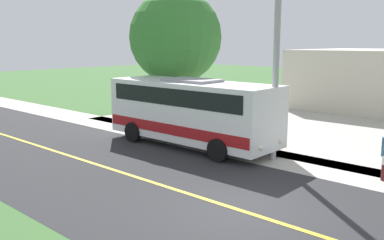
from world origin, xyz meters
TOP-DOWN VIEW (x-y plane):
  - ground_plane at (0.00, 0.00)m, footprint 120.00×120.00m
  - road_surface at (0.00, 0.00)m, footprint 8.00×100.00m
  - sidewalk at (-5.20, 0.00)m, footprint 2.40×100.00m
  - road_centre_line at (0.00, 0.00)m, footprint 0.16×100.00m
  - shuttle_bus_front at (-4.55, -5.93)m, footprint 2.76×8.05m
  - street_light_pole at (-4.89, -2.11)m, footprint 1.97×0.24m
  - tree_curbside at (-7.40, -9.63)m, footprint 4.88×4.88m

SIDE VIEW (x-z plane):
  - ground_plane at x=0.00m, z-range 0.00..0.00m
  - sidewalk at x=-5.20m, z-range 0.00..0.01m
  - road_surface at x=0.00m, z-range 0.00..0.01m
  - road_centre_line at x=0.00m, z-range 0.01..0.01m
  - shuttle_bus_front at x=-4.55m, z-range 0.15..3.07m
  - tree_curbside at x=-7.40m, z-range 1.13..8.30m
  - street_light_pole at x=-4.89m, z-range 0.41..9.33m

